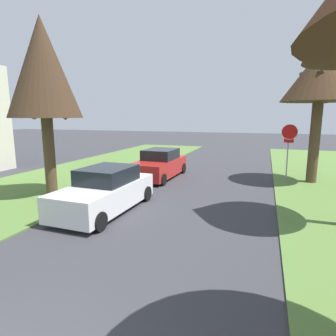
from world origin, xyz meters
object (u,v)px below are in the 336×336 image
parked_sedan_white (106,191)px  stop_sign_far (289,140)px  street_tree_right_mid_b (321,76)px  parked_sedan_red (160,165)px  street_tree_left_mid_a (43,70)px

parked_sedan_white → stop_sign_far: bearing=49.1°
stop_sign_far → street_tree_right_mid_b: (1.17, -0.27, 3.13)m
street_tree_right_mid_b → parked_sedan_white: 11.51m
parked_sedan_red → street_tree_right_mid_b: bearing=9.3°
stop_sign_far → street_tree_right_mid_b: street_tree_right_mid_b is taller
parked_sedan_white → parked_sedan_red: (-0.17, 5.95, 0.00)m
street_tree_left_mid_a → parked_sedan_red: bearing=58.6°
street_tree_left_mid_a → parked_sedan_white: bearing=-16.1°
street_tree_right_mid_b → street_tree_left_mid_a: (-10.92, -6.31, -0.07)m
parked_sedan_white → parked_sedan_red: bearing=91.6°
stop_sign_far → parked_sedan_red: stop_sign_far is taller
parked_sedan_white → parked_sedan_red: size_ratio=1.00×
stop_sign_far → street_tree_left_mid_a: 12.15m
stop_sign_far → parked_sedan_white: 10.05m
parked_sedan_red → parked_sedan_white: bearing=-88.4°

